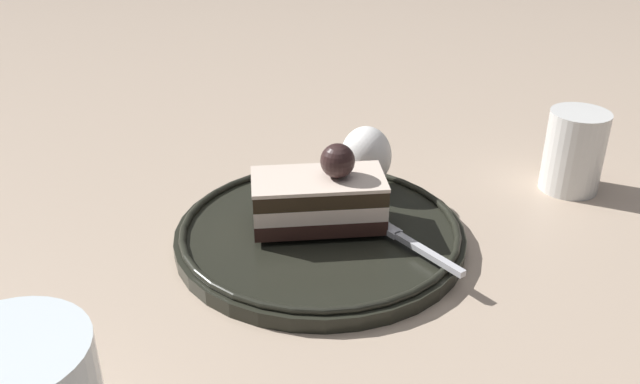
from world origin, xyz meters
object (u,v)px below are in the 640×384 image
dessert_plate (320,233)px  fork (406,240)px  whipped_cream_dollop (366,156)px  cake_slice (320,197)px  drink_glass_far (574,153)px

dessert_plate → fork: 0.07m
whipped_cream_dollop → fork: bearing=-77.5°
cake_slice → whipped_cream_dollop: bearing=57.8°
cake_slice → drink_glass_far: (0.24, 0.09, -0.00)m
dessert_plate → drink_glass_far: 0.26m
dessert_plate → whipped_cream_dollop: whipped_cream_dollop is taller
dessert_plate → cake_slice: (0.00, 0.00, 0.03)m
cake_slice → fork: 0.08m
whipped_cream_dollop → drink_glass_far: bearing=5.5°
drink_glass_far → fork: bearing=-145.1°
whipped_cream_dollop → fork: 0.11m
dessert_plate → cake_slice: cake_slice is taller
dessert_plate → whipped_cream_dollop: 0.09m
cake_slice → drink_glass_far: 0.26m
cake_slice → whipped_cream_dollop: (0.04, 0.07, 0.00)m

